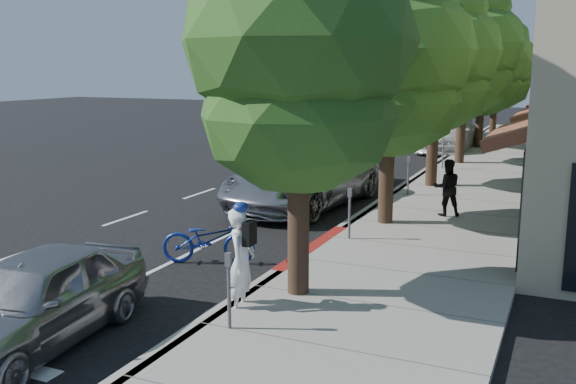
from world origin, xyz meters
The scene contains 18 objects.
ground centered at (0.00, 0.00, 0.00)m, with size 120.00×120.00×0.00m, color black.
sidewalk centered at (2.30, 8.00, 0.07)m, with size 4.60×56.00×0.15m, color gray.
curb centered at (0.00, 8.00, 0.07)m, with size 0.30×56.00×0.15m, color #9E998E.
curb_red_segment centered at (0.00, 1.00, 0.07)m, with size 0.32×4.00×0.15m, color maroon.
street_tree_0 centered at (0.90, -2.00, 4.61)m, with size 4.18×4.18×7.36m.
street_tree_1 centered at (0.90, 4.00, 4.59)m, with size 4.46×4.46×7.41m.
street_tree_2 centered at (0.90, 10.00, 4.71)m, with size 4.45×4.45×7.56m.
street_tree_3 centered at (0.90, 16.00, 5.10)m, with size 4.93×4.93×8.23m.
street_tree_4 centered at (0.90, 22.00, 4.52)m, with size 4.83×4.83×7.42m.
street_tree_5 centered at (0.90, 28.00, 4.40)m, with size 4.89×4.89×7.28m.
cyclist centered at (0.25, -3.00, 0.95)m, with size 0.69×0.45×1.90m, color white.
bicycle centered at (-1.80, -0.72, 0.54)m, with size 0.72×2.06×1.08m, color navy.
silver_suv centered at (-2.20, 5.50, 0.87)m, with size 2.89×6.27×1.74m, color #AEAEB3.
dark_sedan centered at (-2.15, 9.00, 0.71)m, with size 1.50×4.30×1.42m, color black.
white_pickup centered at (-0.50, 21.00, 0.86)m, with size 2.41×5.93×1.72m, color white.
dark_suv_far centered at (-1.26, 27.23, 0.83)m, with size 1.96×4.86×1.66m, color black.
near_car_a centered at (-2.07, -5.50, 0.75)m, with size 1.77×4.41×1.50m, color #A0A0A5.
pedestrian centered at (2.25, 5.48, 0.95)m, with size 0.78×0.61×1.61m, color black.
Camera 1 is at (5.37, -12.50, 4.30)m, focal length 40.00 mm.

